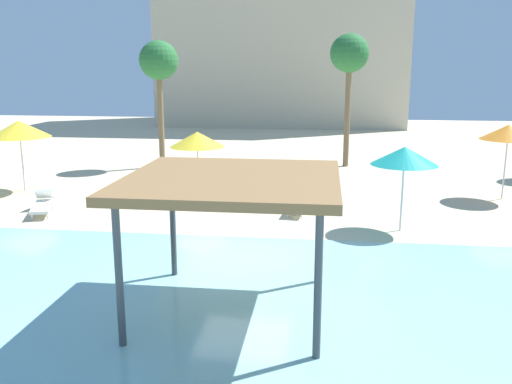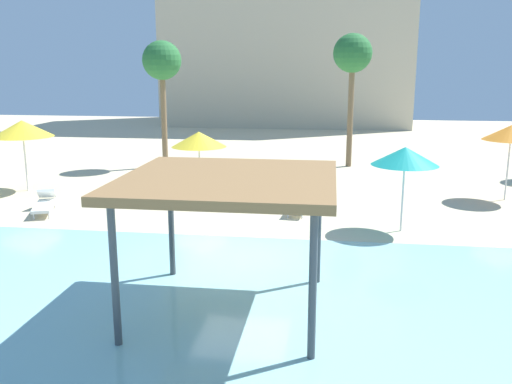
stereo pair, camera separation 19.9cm
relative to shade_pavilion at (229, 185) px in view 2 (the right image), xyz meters
name	(u,v)px [view 2 (the right image)]	position (x,y,z in m)	size (l,w,h in m)	color
ground_plane	(242,255)	(-0.30, 3.42, -2.68)	(80.00, 80.00, 0.00)	beige
lagoon_water	(195,353)	(-0.30, -1.83, -2.66)	(44.00, 13.50, 0.04)	#8CC6CC
shade_pavilion	(229,185)	(0.00, 0.00, 0.00)	(4.18, 4.18, 2.86)	#42474C
beach_umbrella_teal_0	(405,156)	(4.18, 6.32, -0.35)	(2.02, 2.02, 2.62)	silver
beach_umbrella_yellow_1	(22,129)	(-10.30, 10.05, -0.15)	(2.41, 2.41, 2.87)	silver
beach_umbrella_orange_2	(511,133)	(8.58, 11.02, -0.11)	(2.06, 2.06, 2.86)	silver
beach_umbrella_yellow_3	(199,139)	(-3.09, 10.11, -0.46)	(2.12, 2.12, 2.52)	silver
lounge_chair_1	(45,203)	(-7.84, 6.90, -2.35)	(1.22, 1.99, 0.74)	white
lounge_chair_3	(300,202)	(0.94, 8.20, -2.35)	(0.80, 1.95, 0.74)	white
palm_tree_0	(353,57)	(2.87, 17.52, 2.75)	(1.90, 1.90, 6.55)	brown
palm_tree_1	(162,63)	(-6.33, 16.14, 2.43)	(1.90, 1.90, 6.21)	brown
hotel_block_0	(289,19)	(-2.04, 39.64, 6.31)	(20.65, 10.97, 17.98)	beige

